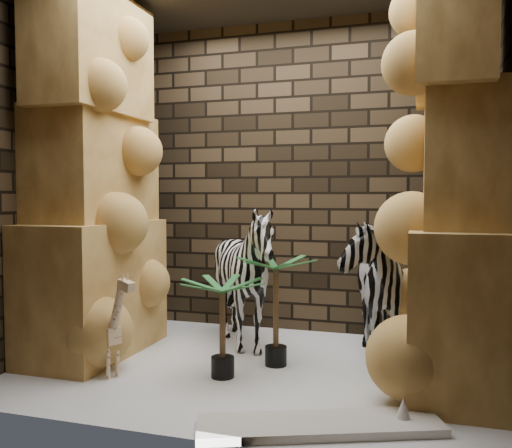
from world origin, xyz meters
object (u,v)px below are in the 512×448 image
(zebra_left, at_px, (245,285))
(palm_front, at_px, (276,310))
(giraffe_toy, at_px, (104,322))
(palm_back, at_px, (223,327))
(surfboard, at_px, (320,425))
(zebra_right, at_px, (367,275))

(zebra_left, bearing_deg, palm_front, -35.75)
(giraffe_toy, distance_m, palm_back, 0.87)
(surfboard, bearing_deg, palm_front, 95.41)
(zebra_right, xyz_separation_m, palm_back, (-0.96, -0.78, -0.31))
(surfboard, bearing_deg, palm_back, 119.66)
(zebra_right, height_order, giraffe_toy, zebra_right)
(zebra_left, distance_m, giraffe_toy, 1.24)
(giraffe_toy, distance_m, palm_front, 1.29)
(giraffe_toy, relative_size, palm_front, 0.92)
(zebra_right, height_order, palm_front, zebra_right)
(zebra_right, bearing_deg, palm_front, -162.59)
(palm_front, relative_size, surfboard, 0.62)
(zebra_left, bearing_deg, palm_back, -75.95)
(zebra_left, xyz_separation_m, surfboard, (0.91, -1.41, -0.53))
(zebra_right, xyz_separation_m, surfboard, (-0.12, -1.45, -0.65))
(zebra_right, height_order, palm_back, zebra_right)
(zebra_left, distance_m, palm_front, 0.53)
(zebra_right, xyz_separation_m, giraffe_toy, (-1.80, -1.00, -0.28))
(zebra_left, height_order, giraffe_toy, zebra_left)
(zebra_left, relative_size, palm_back, 1.67)
(zebra_left, bearing_deg, surfboard, -48.71)
(giraffe_toy, relative_size, palm_back, 1.08)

